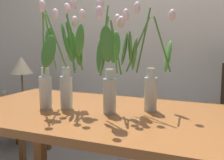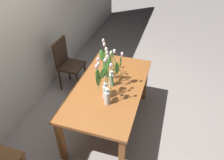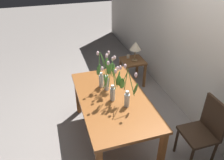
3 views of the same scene
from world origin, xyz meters
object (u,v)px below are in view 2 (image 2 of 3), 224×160
tulip_vase_3 (106,88)px  dining_chair (67,62)px  tulip_vase_0 (104,83)px  tulip_vase_2 (106,64)px  tulip_vase_1 (112,71)px  dining_table (109,92)px

tulip_vase_3 → dining_chair: size_ratio=0.62×
tulip_vase_0 → tulip_vase_2: bearing=15.1°
tulip_vase_0 → tulip_vase_2: (0.41, 0.11, -0.01)m
tulip_vase_1 → tulip_vase_3: size_ratio=1.00×
dining_chair → tulip_vase_2: bearing=-118.8°
dining_table → tulip_vase_3: tulip_vase_3 is taller
tulip_vase_2 → dining_chair: 1.10m
tulip_vase_0 → dining_chair: bearing=48.1°
tulip_vase_1 → tulip_vase_2: tulip_vase_1 is taller
tulip_vase_1 → dining_chair: 1.29m
tulip_vase_3 → dining_chair: (0.99, 1.06, -0.44)m
tulip_vase_3 → tulip_vase_1: bearing=5.4°
dining_table → tulip_vase_2: 0.38m
tulip_vase_0 → tulip_vase_3: tulip_vase_0 is taller
dining_table → tulip_vase_0: 0.37m
dining_table → tulip_vase_0: bearing=179.7°
tulip_vase_1 → tulip_vase_3: 0.35m
tulip_vase_3 → dining_chair: bearing=46.9°
dining_table → tulip_vase_1: size_ratio=2.78×
dining_table → dining_chair: (0.69, 1.00, -0.12)m
dining_table → tulip_vase_0: tulip_vase_0 is taller
tulip_vase_1 → dining_chair: size_ratio=0.62×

